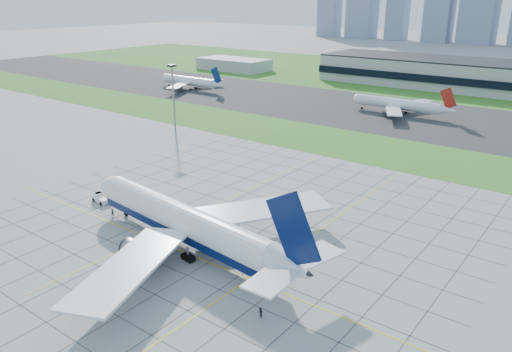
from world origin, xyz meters
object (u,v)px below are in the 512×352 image
(crew_near, at_px, (113,213))
(crew_far, at_px, (260,313))
(light_mast, at_px, (173,90))
(airliner, at_px, (185,222))
(pushback_tug, at_px, (101,198))
(distant_jet_0, at_px, (190,81))
(distant_jet_1, at_px, (399,104))

(crew_near, xyz_separation_m, crew_far, (51.82, -10.74, -0.05))
(light_mast, bearing_deg, airliner, -42.95)
(light_mast, xyz_separation_m, airliner, (69.69, -64.88, -10.61))
(light_mast, height_order, crew_near, light_mast)
(light_mast, bearing_deg, crew_far, -37.84)
(pushback_tug, bearing_deg, distant_jet_0, 132.58)
(light_mast, xyz_separation_m, distant_jet_1, (56.95, 81.22, -11.69))
(airliner, height_order, crew_far, airliner)
(airliner, relative_size, crew_far, 36.65)
(pushback_tug, distance_m, crew_near, 10.24)
(pushback_tug, bearing_deg, airliner, -0.66)
(airliner, relative_size, pushback_tug, 8.10)
(airliner, bearing_deg, distant_jet_0, 140.25)
(light_mast, distance_m, crew_near, 80.04)
(pushback_tug, relative_size, crew_near, 4.28)
(crew_near, bearing_deg, light_mast, 55.73)
(crew_far, xyz_separation_m, distant_jet_1, (-39.83, 156.40, 3.60))
(airliner, distance_m, distant_jet_1, 146.66)
(crew_near, bearing_deg, distant_jet_0, 58.89)
(pushback_tug, bearing_deg, crew_near, -15.26)
(crew_far, bearing_deg, crew_near, -160.96)
(crew_far, bearing_deg, pushback_tug, -162.56)
(airliner, relative_size, crew_near, 34.65)
(airliner, distance_m, crew_near, 25.17)
(light_mast, distance_m, distant_jet_0, 94.10)
(light_mast, distance_m, distant_jet_1, 99.88)
(distant_jet_0, xyz_separation_m, distant_jet_1, (117.87, 10.46, 0.00))
(light_mast, xyz_separation_m, pushback_tug, (35.43, -60.68, -15.20))
(distant_jet_0, bearing_deg, light_mast, -49.27)
(airliner, bearing_deg, crew_near, -174.67)
(light_mast, height_order, distant_jet_1, light_mast)
(distant_jet_0, bearing_deg, pushback_tug, -53.75)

